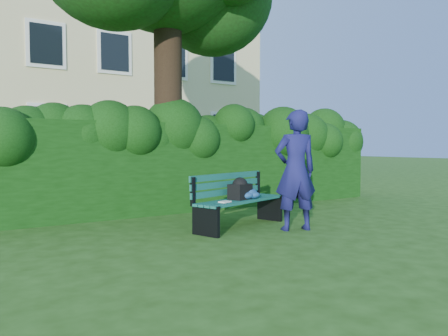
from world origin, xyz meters
TOP-DOWN VIEW (x-y plane):
  - ground at (0.00, 0.00)m, footprint 80.00×80.00m
  - apartment_building at (-0.00, 13.99)m, footprint 16.00×8.08m
  - hedge at (0.00, 2.20)m, footprint 10.00×1.00m
  - park_bench at (-0.12, -0.07)m, footprint 1.94×1.12m
  - man_reading at (0.47, -0.78)m, footprint 0.81×0.65m

SIDE VIEW (x-z plane):
  - ground at x=0.00m, z-range 0.00..0.00m
  - park_bench at x=-0.12m, z-range 0.06..0.95m
  - hedge at x=0.00m, z-range 0.00..1.80m
  - man_reading at x=0.47m, z-range 0.00..1.92m
  - apartment_building at x=0.00m, z-range 0.00..12.00m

